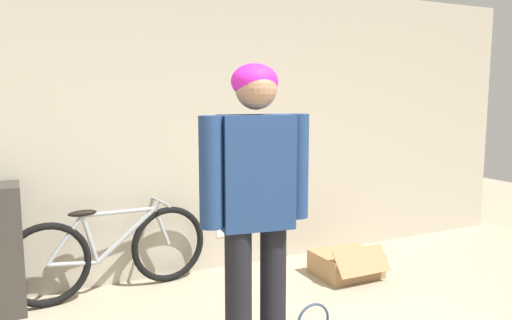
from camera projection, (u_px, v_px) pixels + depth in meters
The scene contains 4 objects.
wall_back at pixel (159, 130), 4.28m from camera, with size 8.00×0.07×2.60m.
person at pixel (256, 194), 2.81m from camera, with size 0.67×0.27×1.78m.
bicycle at pixel (112, 252), 4.01m from camera, with size 1.63×0.46×0.73m.
cardboard_box at pixel (346, 264), 4.45m from camera, with size 0.54×0.53×0.30m.
Camera 1 is at (-1.11, -1.46, 1.61)m, focal length 35.00 mm.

